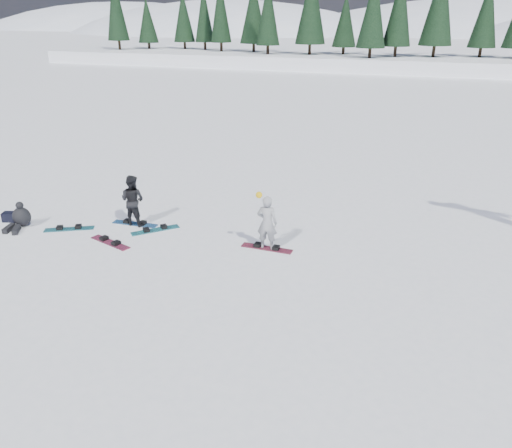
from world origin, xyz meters
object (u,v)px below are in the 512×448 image
Objects in this scene: snowboarder_woman at (267,223)px; snowboarder_man at (133,200)px; snowboard_loose_a at (155,230)px; gear_bag at (10,217)px; snowboard_loose_b at (110,243)px; seated_rider at (21,217)px; snowboard_loose_c at (69,229)px.

snowboarder_woman is 1.06× the size of snowboarder_man.
snowboarder_man reaches higher than snowboard_loose_a.
snowboarder_woman is at bearing 5.76° from gear_bag.
snowboarder_man is 1.69m from snowboard_loose_b.
snowboard_loose_a is (-3.69, 0.06, -0.80)m from snowboarder_woman.
snowboarder_woman is 1.63× the size of seated_rider.
snowboard_loose_a is (2.58, 0.84, 0.00)m from snowboard_loose_c.
seated_rider is at bearing 149.32° from snowboard_loose_a.
snowboard_loose_a is (4.12, 1.17, -0.30)m from seated_rider.
seated_rider reaches higher than snowboard_loose_b.
snowboarder_man is at bearing 110.99° from snowboard_loose_b.
gear_bag is at bearing 153.52° from snowboard_loose_c.
gear_bag is 2.25m from snowboard_loose_c.
snowboarder_man is 1.20m from snowboard_loose_a.
snowboarder_woman reaches higher than snowboard_loose_a.
snowboarder_woman is 1.16× the size of snowboard_loose_a.
gear_bag is at bearing 17.38° from snowboarder_man.
snowboarder_woman reaches higher than seated_rider.
snowboarder_woman is 4.69m from snowboard_loose_b.
snowboard_loose_b is at bearing -168.18° from snowboard_loose_a.
seated_rider is 0.76m from gear_bag.
gear_bag is (-0.70, 0.25, -0.17)m from seated_rider.
gear_bag is 0.30× the size of snowboard_loose_b.
seated_rider reaches higher than snowboard_loose_c.
seated_rider is at bearing -164.13° from snowboard_loose_b.
seated_rider is 2.38× the size of gear_bag.
seated_rider is 0.71× the size of snowboard_loose_a.
gear_bag reaches higher than snowboard_loose_c.
snowboard_loose_c and snowboard_loose_a have the same top height.
snowboarder_man is (-4.56, 0.28, 0.00)m from snowboarder_woman.
snowboarder_woman is 1.16× the size of snowboard_loose_c.
snowboard_loose_c is at bearing 3.70° from snowboarder_woman.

